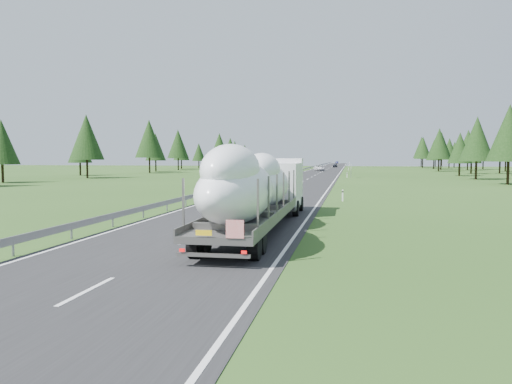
% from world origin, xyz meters
% --- Properties ---
extents(ground, '(400.00, 400.00, 0.00)m').
position_xyz_m(ground, '(0.00, 0.00, 0.00)').
color(ground, '#254517').
rests_on(ground, ground).
extents(road_surface, '(10.00, 400.00, 0.02)m').
position_xyz_m(road_surface, '(0.00, 100.00, 0.01)').
color(road_surface, black).
rests_on(road_surface, ground).
extents(guardrail, '(0.10, 400.00, 0.76)m').
position_xyz_m(guardrail, '(-5.30, 99.94, 0.60)').
color(guardrail, slate).
rests_on(guardrail, ground).
extents(marker_posts, '(0.13, 350.08, 1.00)m').
position_xyz_m(marker_posts, '(6.50, 155.00, 0.54)').
color(marker_posts, silver).
rests_on(marker_posts, ground).
extents(highway_sign, '(0.08, 0.90, 2.60)m').
position_xyz_m(highway_sign, '(7.20, 80.00, 1.81)').
color(highway_sign, slate).
rests_on(highway_sign, ground).
extents(tree_line_left, '(13.50, 244.02, 12.60)m').
position_xyz_m(tree_line_left, '(-41.92, 87.35, 7.08)').
color(tree_line_left, black).
rests_on(tree_line_left, ground).
extents(boat_truck, '(2.90, 19.72, 4.24)m').
position_xyz_m(boat_truck, '(2.60, 12.04, 2.26)').
color(boat_truck, silver).
rests_on(boat_truck, ground).
extents(distant_van, '(3.04, 6.02, 1.63)m').
position_xyz_m(distant_van, '(-1.29, 124.27, 0.82)').
color(distant_van, silver).
rests_on(distant_van, ground).
extents(distant_car_dark, '(1.79, 3.97, 1.32)m').
position_xyz_m(distant_car_dark, '(1.44, 173.44, 0.66)').
color(distant_car_dark, black).
rests_on(distant_car_dark, ground).
extents(distant_car_blue, '(1.77, 4.09, 1.31)m').
position_xyz_m(distant_car_blue, '(-0.75, 280.49, 0.65)').
color(distant_car_blue, '#171940').
rests_on(distant_car_blue, ground).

